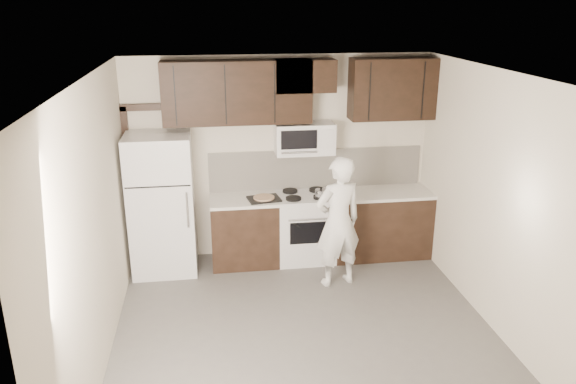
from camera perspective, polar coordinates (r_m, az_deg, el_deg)
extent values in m
plane|color=#555350|center=(6.03, 2.04, -14.80)|extent=(4.50, 4.50, 0.00)
plane|color=beige|center=(7.51, -0.87, 3.52)|extent=(4.00, 0.00, 4.00)
plane|color=white|center=(5.05, 2.41, 11.55)|extent=(4.50, 4.50, 0.00)
cube|color=black|center=(7.47, -4.46, -4.05)|extent=(0.87, 0.62, 0.87)
cube|color=black|center=(7.80, 9.29, -3.25)|extent=(1.32, 0.62, 0.87)
cube|color=silver|center=(7.31, -4.55, -0.77)|extent=(0.87, 0.64, 0.04)
cube|color=silver|center=(7.64, 9.47, -0.09)|extent=(1.32, 0.64, 0.04)
cube|color=silver|center=(7.56, 1.73, -3.65)|extent=(0.76, 0.62, 0.89)
cube|color=silver|center=(7.39, 1.76, -0.39)|extent=(0.76, 0.62, 0.02)
cube|color=black|center=(7.26, 2.14, -4.16)|extent=(0.50, 0.01, 0.30)
cylinder|color=silver|center=(7.15, 2.21, -2.80)|extent=(0.55, 0.02, 0.02)
cylinder|color=black|center=(7.22, 0.56, -0.66)|extent=(0.20, 0.20, 0.03)
cylinder|color=black|center=(7.28, 3.36, -0.53)|extent=(0.20, 0.20, 0.03)
cylinder|color=black|center=(7.50, 0.21, 0.10)|extent=(0.20, 0.20, 0.03)
cylinder|color=black|center=(7.56, 2.91, 0.23)|extent=(0.20, 0.20, 0.03)
cube|color=silver|center=(7.62, 2.88, 2.40)|extent=(2.90, 0.02, 0.54)
cube|color=black|center=(7.10, -5.20, 10.06)|extent=(1.85, 0.35, 0.78)
cube|color=black|center=(7.47, 10.55, 10.27)|extent=(1.10, 0.35, 0.78)
cube|color=black|center=(7.16, 1.70, 11.75)|extent=(0.76, 0.35, 0.40)
cube|color=silver|center=(7.29, 1.66, 5.49)|extent=(0.76, 0.38, 0.40)
cube|color=black|center=(7.08, 1.13, 5.33)|extent=(0.46, 0.01, 0.24)
cube|color=silver|center=(7.15, 3.99, 5.41)|extent=(0.18, 0.01, 0.24)
cylinder|color=silver|center=(7.10, 1.15, 4.03)|extent=(0.46, 0.02, 0.02)
cube|color=silver|center=(7.27, -12.68, -1.20)|extent=(0.80, 0.72, 1.80)
cube|color=black|center=(6.82, -13.10, 0.51)|extent=(0.77, 0.01, 0.02)
cylinder|color=silver|center=(6.87, -10.19, -1.80)|extent=(0.03, 0.03, 0.45)
cube|color=black|center=(7.57, -15.70, 0.55)|extent=(0.08, 0.08, 2.10)
cube|color=black|center=(7.30, -14.77, 8.33)|extent=(0.50, 0.08, 0.08)
cylinder|color=silver|center=(7.26, 3.37, -0.20)|extent=(0.16, 0.16, 0.12)
sphere|color=black|center=(7.24, 3.38, 0.36)|extent=(0.03, 0.03, 0.03)
cylinder|color=black|center=(7.28, 4.29, -0.02)|extent=(0.15, 0.02, 0.02)
cube|color=black|center=(7.22, -2.46, -0.70)|extent=(0.44, 0.36, 0.02)
cylinder|color=tan|center=(7.22, -2.46, -0.55)|extent=(0.31, 0.31, 0.02)
imported|color=white|center=(6.78, 5.12, -3.05)|extent=(0.68, 0.53, 1.63)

